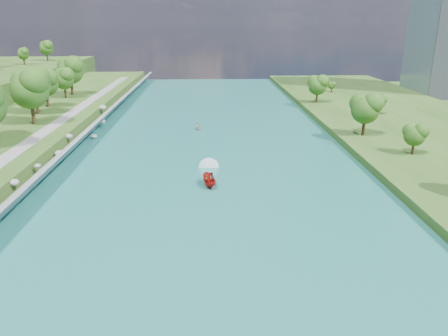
{
  "coord_description": "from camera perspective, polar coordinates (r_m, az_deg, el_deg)",
  "views": [
    {
      "loc": [
        0.13,
        -55.29,
        24.44
      ],
      "look_at": [
        2.52,
        9.75,
        2.5
      ],
      "focal_mm": 35.0,
      "sensor_mm": 36.0,
      "label": 1
    }
  ],
  "objects": [
    {
      "name": "motorboat",
      "position": [
        68.87,
        -1.97,
        -1.38
      ],
      "size": [
        3.6,
        19.22,
        2.13
      ],
      "rotation": [
        0.0,
        0.0,
        3.32
      ],
      "color": "#B1120E",
      "rests_on": "river_water"
    },
    {
      "name": "ground",
      "position": [
        60.45,
        -2.05,
        -5.23
      ],
      "size": [
        260.0,
        260.0,
        0.0
      ],
      "primitive_type": "plane",
      "color": "#2D5119",
      "rests_on": "ground"
    },
    {
      "name": "riprap_bank",
      "position": [
        82.45,
        -20.39,
        1.51
      ],
      "size": [
        4.2,
        236.0,
        4.39
      ],
      "color": "slate",
      "rests_on": "ground"
    },
    {
      "name": "river_water",
      "position": [
        79.14,
        -2.1,
        0.67
      ],
      "size": [
        55.0,
        240.0,
        0.1
      ],
      "primitive_type": "cube",
      "color": "#1B6863",
      "rests_on": "ground"
    },
    {
      "name": "trees_east",
      "position": [
        87.85,
        22.32,
        5.28
      ],
      "size": [
        17.4,
        136.02,
        10.96
      ],
      "color": "#204713",
      "rests_on": "berm_east"
    },
    {
      "name": "raft",
      "position": [
        104.22,
        -3.43,
        5.29
      ],
      "size": [
        2.4,
        3.07,
        1.62
      ],
      "rotation": [
        0.0,
        0.0,
        0.16
      ],
      "color": "gray",
      "rests_on": "river_water"
    },
    {
      "name": "riverside_path",
      "position": [
        84.67,
        -24.72,
        2.61
      ],
      "size": [
        3.0,
        200.0,
        0.1
      ],
      "primitive_type": "cube",
      "color": "gray",
      "rests_on": "berm_west"
    }
  ]
}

